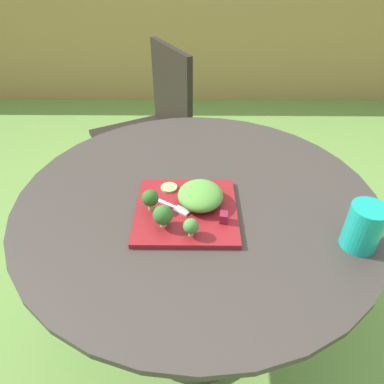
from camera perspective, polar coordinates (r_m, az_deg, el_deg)
The scene contains 13 objects.
ground_plane at distance 1.59m, azimuth 0.61°, elevation -21.75°, with size 12.00×12.00×0.00m, color #669342.
bamboo_fence at distance 3.43m, azimuth 0.71°, elevation 24.85°, with size 8.00×0.08×1.26m, color #9E7F47.
patio_table at distance 1.18m, azimuth 0.77°, elevation -8.72°, with size 1.06×1.06×0.73m.
patio_chair at distance 1.93m, azimuth -6.22°, elevation 11.48°, with size 0.60×0.60×0.90m.
salad_plate at distance 0.96m, azimuth -0.94°, elevation -3.08°, with size 0.28×0.28×0.01m, color maroon.
drinking_glass at distance 0.94m, azimuth 26.15°, elevation -5.44°, with size 0.09×0.09×0.12m.
fork at distance 0.97m, azimuth -3.57°, elevation -2.21°, with size 0.14×0.10×0.00m.
lettuce_mound at distance 0.96m, azimuth 1.39°, elevation -0.55°, with size 0.13×0.14×0.05m, color #519338.
broccoli_floret_0 at distance 0.94m, azimuth -6.83°, elevation -1.06°, with size 0.05×0.05×0.06m.
broccoli_floret_1 at distance 0.86m, azimuth -0.17°, elevation -5.63°, with size 0.04×0.04×0.05m.
broccoli_floret_2 at distance 0.89m, azimuth -4.80°, elevation -3.80°, with size 0.05×0.05×0.06m.
cucumber_slice_0 at distance 1.03m, azimuth -3.77°, elevation 0.72°, with size 0.05×0.05×0.01m, color #8EB766.
beet_chunk_0 at distance 0.92m, azimuth 5.21°, elevation -4.13°, with size 0.03×0.02×0.03m, color maroon.
Camera 1 is at (-0.01, -0.82, 1.36)m, focal length 32.65 mm.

